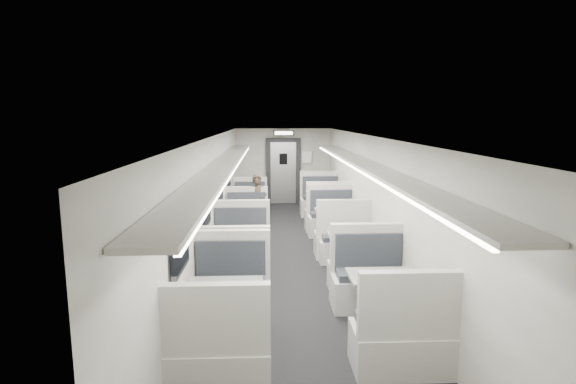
{
  "coord_description": "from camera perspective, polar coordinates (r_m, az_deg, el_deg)",
  "views": [
    {
      "loc": [
        -0.46,
        -8.24,
        2.75
      ],
      "look_at": [
        -0.03,
        1.62,
        1.1
      ],
      "focal_mm": 28.0,
      "sensor_mm": 36.0,
      "label": 1
    }
  ],
  "objects": [
    {
      "name": "booth_right_c",
      "position": [
        8.06,
        8.15,
        -7.8
      ],
      "size": [
        1.02,
        2.07,
        1.11
      ],
      "color": "#BAB6AF",
      "rests_on": "room"
    },
    {
      "name": "wall_notice",
      "position": [
        14.26,
        2.41,
        4.44
      ],
      "size": [
        0.32,
        0.02,
        0.4
      ],
      "primitive_type": "cube",
      "color": "white",
      "rests_on": "room"
    },
    {
      "name": "booth_left_d",
      "position": [
        5.65,
        -8.01,
        -15.21
      ],
      "size": [
        1.1,
        2.22,
        1.19
      ],
      "color": "#BAB6AF",
      "rests_on": "room"
    },
    {
      "name": "exit_sign",
      "position": [
        13.69,
        -0.55,
        7.51
      ],
      "size": [
        0.62,
        0.12,
        0.16
      ],
      "color": "black",
      "rests_on": "room"
    },
    {
      "name": "booth_left_b",
      "position": [
        10.03,
        -5.5,
        -4.29
      ],
      "size": [
        1.02,
        2.06,
        1.1
      ],
      "color": "#BAB6AF",
      "rests_on": "room"
    },
    {
      "name": "window_c",
      "position": [
        7.44,
        -10.37,
        -1.52
      ],
      "size": [
        0.02,
        1.18,
        0.84
      ],
      "primitive_type": "cube",
      "color": "black",
      "rests_on": "room"
    },
    {
      "name": "booth_right_d",
      "position": [
        6.02,
        12.12,
        -13.69
      ],
      "size": [
        1.11,
        2.25,
        1.2
      ],
      "color": "#BAB6AF",
      "rests_on": "room"
    },
    {
      "name": "booth_right_b",
      "position": [
        9.82,
        6.17,
        -4.43
      ],
      "size": [
        1.1,
        2.23,
        1.19
      ],
      "color": "#BAB6AF",
      "rests_on": "room"
    },
    {
      "name": "booth_right_a",
      "position": [
        11.89,
        4.63,
        -1.88
      ],
      "size": [
        1.14,
        2.31,
        1.23
      ],
      "color": "#BAB6AF",
      "rests_on": "room"
    },
    {
      "name": "passenger",
      "position": [
        10.88,
        -3.92,
        -1.4
      ],
      "size": [
        0.56,
        0.41,
        1.4
      ],
      "primitive_type": "imported",
      "rotation": [
        0.0,
        0.0,
        -0.16
      ],
      "color": "black",
      "rests_on": "room"
    },
    {
      "name": "luggage_rack_left",
      "position": [
        8.02,
        -8.09,
        3.42
      ],
      "size": [
        0.46,
        10.4,
        0.09
      ],
      "color": "#BAB6AF",
      "rests_on": "room"
    },
    {
      "name": "window_d",
      "position": [
        5.33,
        -13.59,
        -6.03
      ],
      "size": [
        0.02,
        1.18,
        0.84
      ],
      "primitive_type": "cube",
      "color": "black",
      "rests_on": "room"
    },
    {
      "name": "room",
      "position": [
        8.39,
        0.71,
        -1.16
      ],
      "size": [
        3.24,
        12.24,
        2.64
      ],
      "color": "black",
      "rests_on": "ground"
    },
    {
      "name": "window_a",
      "position": [
        11.76,
        -7.48,
        2.57
      ],
      "size": [
        0.02,
        1.18,
        0.84
      ],
      "primitive_type": "cube",
      "color": "black",
      "rests_on": "room"
    },
    {
      "name": "booth_left_c",
      "position": [
        7.75,
        -6.42,
        -8.24
      ],
      "size": [
        1.1,
        2.24,
        1.2
      ],
      "color": "#BAB6AF",
      "rests_on": "room"
    },
    {
      "name": "window_b",
      "position": [
        9.59,
        -8.6,
        0.98
      ],
      "size": [
        0.02,
        1.18,
        0.84
      ],
      "primitive_type": "cube",
      "color": "black",
      "rests_on": "room"
    },
    {
      "name": "luggage_rack_right",
      "position": [
        8.16,
        9.61,
        3.48
      ],
      "size": [
        0.46,
        10.4,
        0.09
      ],
      "color": "#BAB6AF",
      "rests_on": "room"
    },
    {
      "name": "vestibule_door",
      "position": [
        14.28,
        -0.61,
        2.6
      ],
      "size": [
        1.1,
        0.13,
        2.1
      ],
      "color": "black",
      "rests_on": "room"
    },
    {
      "name": "booth_left_a",
      "position": [
        12.13,
        -4.98,
        -1.96
      ],
      "size": [
        0.97,
        1.96,
        1.05
      ],
      "color": "#BAB6AF",
      "rests_on": "room"
    }
  ]
}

